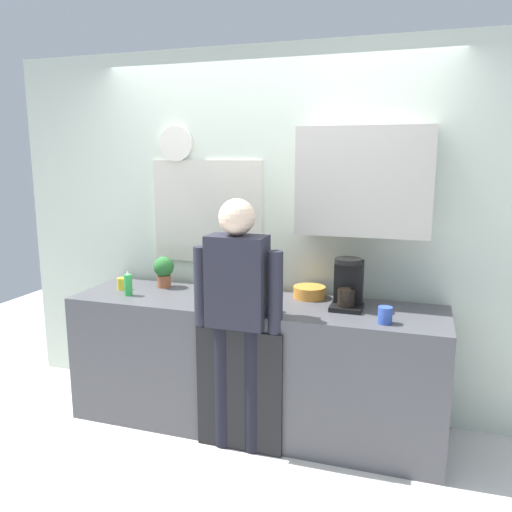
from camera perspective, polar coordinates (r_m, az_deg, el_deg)
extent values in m
plane|color=silver|center=(3.53, -1.97, -20.46)|extent=(8.00, 8.00, 0.00)
cube|color=#4C4C51|center=(3.57, -0.33, -12.00)|extent=(2.51, 0.64, 0.89)
cube|color=black|center=(3.30, -1.93, -14.87)|extent=(0.56, 0.02, 0.80)
cube|color=silver|center=(3.74, 1.73, 2.70)|extent=(4.11, 0.10, 2.60)
cube|color=beige|center=(3.83, -5.51, 4.91)|extent=(0.86, 0.02, 0.76)
cube|color=#8CA5C6|center=(3.84, -5.48, 4.92)|extent=(0.80, 0.02, 0.70)
cube|color=#B7B2A8|center=(3.36, 12.04, 8.15)|extent=(0.84, 0.32, 0.68)
cylinder|color=silver|center=(3.90, -8.91, 12.30)|extent=(0.26, 0.03, 0.26)
cube|color=black|center=(3.31, 10.07, -5.64)|extent=(0.20, 0.20, 0.03)
cube|color=black|center=(3.33, 10.30, -2.79)|extent=(0.18, 0.08, 0.28)
cylinder|color=black|center=(3.26, 10.03, -4.60)|extent=(0.11, 0.11, 0.11)
cylinder|color=black|center=(3.24, 10.24, -0.54)|extent=(0.17, 0.17, 0.03)
cylinder|color=brown|center=(3.21, 0.27, -4.11)|extent=(0.06, 0.06, 0.23)
cylinder|color=#2D8C33|center=(3.62, -4.77, -2.01)|extent=(0.09, 0.09, 0.28)
cylinder|color=maroon|center=(3.40, -0.85, -3.37)|extent=(0.06, 0.06, 0.22)
cylinder|color=#3351B2|center=(3.08, 14.19, -6.42)|extent=(0.08, 0.08, 0.10)
cylinder|color=yellow|center=(3.86, -14.70, -3.00)|extent=(0.07, 0.07, 0.08)
cylinder|color=orange|center=(3.54, 5.97, -4.03)|extent=(0.22, 0.22, 0.08)
cylinder|color=#9E5638|center=(3.86, -10.21, -2.78)|extent=(0.10, 0.10, 0.09)
sphere|color=#2D7233|center=(3.84, -10.26, -1.18)|extent=(0.15, 0.15, 0.15)
cylinder|color=green|center=(3.68, -14.07, -3.15)|extent=(0.06, 0.06, 0.15)
cone|color=white|center=(3.66, -14.13, -1.78)|extent=(0.02, 0.02, 0.03)
cylinder|color=silver|center=(3.62, -1.97, -2.87)|extent=(0.14, 0.14, 0.17)
cylinder|color=black|center=(3.36, -3.67, -14.19)|extent=(0.12, 0.12, 0.82)
cylinder|color=black|center=(3.30, -0.33, -14.68)|extent=(0.12, 0.12, 0.82)
cube|color=#262633|center=(3.10, -2.10, -2.83)|extent=(0.36, 0.20, 0.56)
sphere|color=beige|center=(3.03, -2.15, 4.36)|extent=(0.22, 0.22, 0.22)
cylinder|color=#262633|center=(3.20, -6.14, -3.37)|extent=(0.09, 0.09, 0.50)
cylinder|color=#262633|center=(3.04, 2.17, -4.08)|extent=(0.09, 0.09, 0.50)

